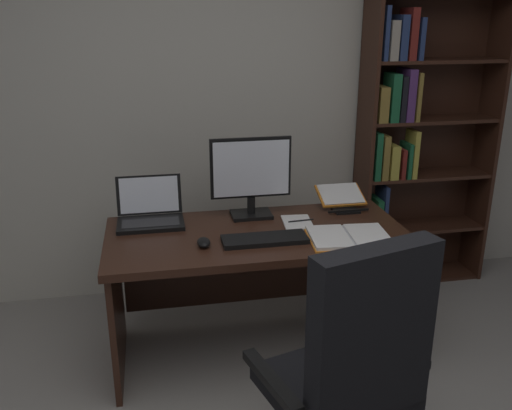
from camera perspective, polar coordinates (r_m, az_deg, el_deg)
wall_back at (r=3.53m, az=-3.16°, el=12.31°), size 4.69×0.12×2.69m
desk at (r=2.97m, az=-0.14°, el=-5.74°), size 1.54×0.72×0.71m
bookshelf at (r=3.72m, az=16.02°, el=8.47°), size 0.89×0.27×2.24m
office_chair at (r=2.20m, az=9.53°, el=-18.06°), size 0.69×0.60×1.06m
monitor at (r=2.97m, az=-0.53°, el=2.82°), size 0.44×0.16×0.44m
laptop at (r=2.98m, az=-10.90°, el=-0.89°), size 0.35×0.28×0.23m
keyboard at (r=2.70m, az=0.91°, el=-3.58°), size 0.42×0.15×0.02m
computer_mouse at (r=2.66m, az=-5.44°, el=-3.88°), size 0.06×0.10×0.04m
reading_stand_with_book at (r=3.21m, az=8.85°, el=0.75°), size 0.26×0.25×0.11m
open_binder at (r=2.77m, az=9.61°, el=-3.29°), size 0.43×0.34×0.02m
notepad at (r=2.95m, az=4.30°, el=-1.80°), size 0.17×0.22×0.01m
pen at (r=2.95m, az=4.68°, el=-1.61°), size 0.14×0.02×0.01m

